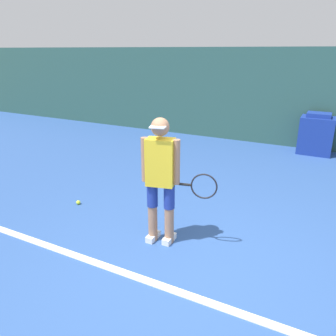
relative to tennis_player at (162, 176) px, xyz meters
The scene contains 6 objects.
ground_plane 1.14m from the tennis_player, 32.57° to the right, with size 24.00×24.00×0.00m, color #2D5193.
back_wall 5.53m from the tennis_player, 83.97° to the left, with size 24.00×0.10×2.44m.
court_baseline 1.33m from the tennis_player, 53.70° to the right, with size 21.60×0.10×0.01m.
tennis_player is the anchor object (origin of this frame).
tennis_ball 1.96m from the tennis_player, 169.30° to the left, with size 0.07×0.07×0.07m.
covered_chair 5.32m from the tennis_player, 74.18° to the left, with size 0.76×0.58×0.98m.
Camera 1 is at (1.20, -2.91, 2.37)m, focal length 35.00 mm.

